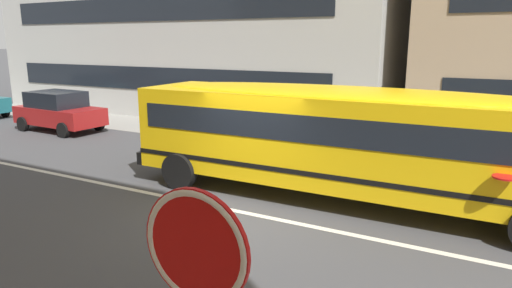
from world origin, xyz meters
TOP-DOWN VIEW (x-y plane):
  - ground_plane at (0.00, 0.00)m, footprint 400.00×400.00m
  - sidewalk_far at (0.00, 7.06)m, footprint 120.00×3.00m
  - lane_centreline at (0.00, 0.00)m, footprint 110.00×0.16m
  - school_bus at (2.03, 1.84)m, footprint 11.99×2.84m
  - parked_car_red_past_driveway at (-11.23, 4.36)m, footprint 3.96×2.00m

SIDE VIEW (x-z plane):
  - ground_plane at x=0.00m, z-range 0.00..0.00m
  - lane_centreline at x=0.00m, z-range 0.00..0.01m
  - sidewalk_far at x=0.00m, z-range 0.00..0.01m
  - parked_car_red_past_driveway at x=-11.23m, z-range 0.02..1.66m
  - school_bus at x=2.03m, z-range 0.25..2.93m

